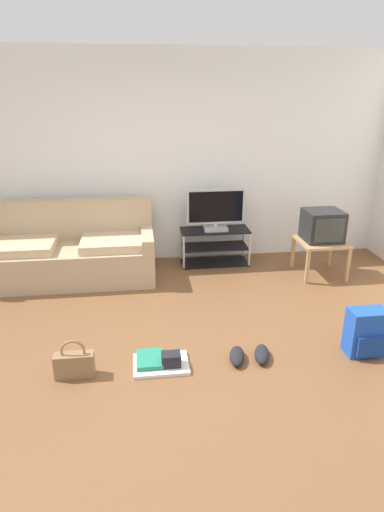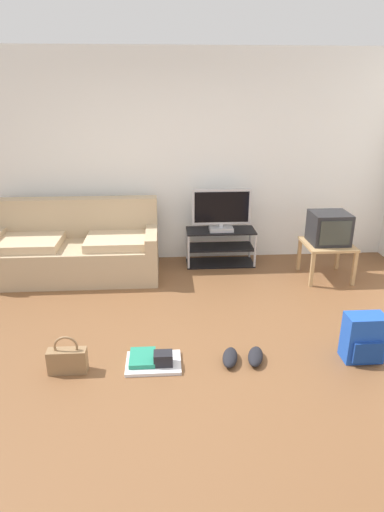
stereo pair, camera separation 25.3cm
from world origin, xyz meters
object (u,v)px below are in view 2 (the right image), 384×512
at_px(flat_tv, 221,210).
at_px(backpack, 363,338).
at_px(side_table, 327,248).
at_px(handbag, 67,360).
at_px(sneakers_pair, 243,357).
at_px(crt_tv, 329,228).
at_px(tv_stand, 220,247).
at_px(floor_tray, 153,361).
at_px(couch, 76,250).

distance_m(flat_tv, backpack, 2.51).
relative_size(side_table, handbag, 1.69).
xyz_separation_m(backpack, sneakers_pair, (-1.03, 0.03, -0.16)).
bearing_deg(crt_tv, flat_tv, 158.39).
height_order(tv_stand, floor_tray, tv_stand).
height_order(couch, crt_tv, couch).
xyz_separation_m(couch, side_table, (3.09, -0.29, 0.05)).
bearing_deg(tv_stand, backpack, -67.49).
height_order(flat_tv, side_table, flat_tv).
height_order(flat_tv, handbag, flat_tv).
xyz_separation_m(tv_stand, crt_tv, (1.25, -0.52, 0.40)).
distance_m(couch, floor_tray, 2.26).
xyz_separation_m(tv_stand, flat_tv, (-0.00, -0.02, 0.51)).
height_order(tv_stand, backpack, tv_stand).
height_order(crt_tv, handbag, crt_tv).
distance_m(couch, backpack, 3.46).
bearing_deg(couch, handbag, -82.23).
bearing_deg(crt_tv, tv_stand, 157.50).
height_order(couch, backpack, couch).
relative_size(side_table, sneakers_pair, 1.38).
bearing_deg(sneakers_pair, side_table, 52.27).
height_order(crt_tv, sneakers_pair, crt_tv).
bearing_deg(backpack, flat_tv, 137.36).
distance_m(couch, tv_stand, 1.86).
distance_m(side_table, handbag, 3.33).
relative_size(couch, flat_tv, 2.67).
xyz_separation_m(tv_stand, floor_tray, (-0.86, -2.26, -0.20)).
relative_size(handbag, floor_tray, 0.72).
relative_size(crt_tv, handbag, 1.32).
bearing_deg(handbag, backpack, 0.49).
distance_m(handbag, floor_tray, 0.71).
height_order(couch, floor_tray, couch).
relative_size(flat_tv, backpack, 1.79).
relative_size(tv_stand, handbag, 2.66).
relative_size(tv_stand, side_table, 1.57).
bearing_deg(crt_tv, handbag, -147.52).
bearing_deg(floor_tray, backpack, -0.95).
xyz_separation_m(side_table, sneakers_pair, (-1.34, -1.73, -0.34)).
bearing_deg(handbag, floor_tray, 4.19).
xyz_separation_m(handbag, sneakers_pair, (1.48, 0.05, -0.07)).
height_order(handbag, sneakers_pair, handbag).
bearing_deg(side_table, floor_tray, -140.80).
distance_m(flat_tv, floor_tray, 2.50).
height_order(backpack, handbag, backpack).
distance_m(couch, sneakers_pair, 2.69).
distance_m(tv_stand, floor_tray, 2.42).
xyz_separation_m(side_table, floor_tray, (-2.11, -1.72, -0.35)).
bearing_deg(tv_stand, crt_tv, -22.50).
distance_m(side_table, floor_tray, 2.75).
height_order(crt_tv, floor_tray, crt_tv).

